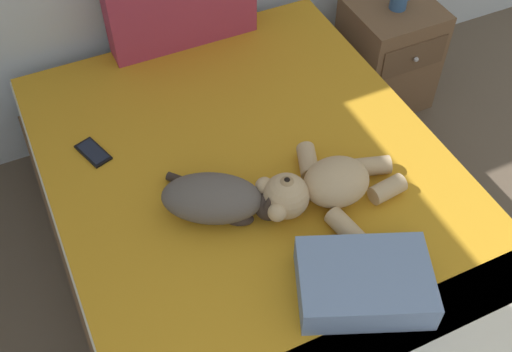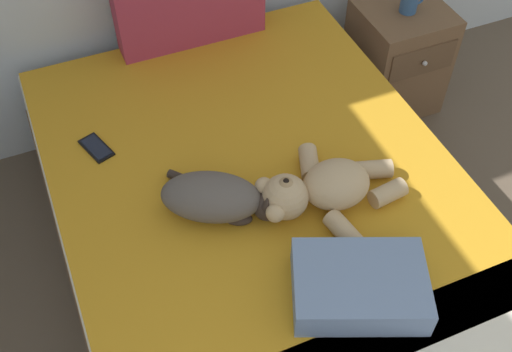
{
  "view_description": "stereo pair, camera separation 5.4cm",
  "coord_description": "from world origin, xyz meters",
  "px_view_note": "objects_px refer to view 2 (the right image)",
  "views": [
    {
      "loc": [
        0.66,
        1.31,
        2.22
      ],
      "look_at": [
        1.25,
        2.56,
        0.63
      ],
      "focal_mm": 43.45,
      "sensor_mm": 36.0,
      "label": 1
    },
    {
      "loc": [
        0.71,
        1.29,
        2.22
      ],
      "look_at": [
        1.25,
        2.56,
        0.63
      ],
      "focal_mm": 43.45,
      "sensor_mm": 36.0,
      "label": 2
    }
  ],
  "objects_px": {
    "cell_phone": "(96,148)",
    "teddy_bear": "(322,189)",
    "cat": "(217,198)",
    "throw_pillow": "(359,286)",
    "mug": "(410,2)",
    "nightstand": "(396,58)",
    "bed": "(257,221)"
  },
  "relations": [
    {
      "from": "cat",
      "to": "nightstand",
      "type": "relative_size",
      "value": 0.75
    },
    {
      "from": "cat",
      "to": "throw_pillow",
      "type": "height_order",
      "value": "cat"
    },
    {
      "from": "cell_phone",
      "to": "throw_pillow",
      "type": "bearing_deg",
      "value": -57.25
    },
    {
      "from": "teddy_bear",
      "to": "nightstand",
      "type": "relative_size",
      "value": 0.95
    },
    {
      "from": "cat",
      "to": "cell_phone",
      "type": "xyz_separation_m",
      "value": [
        -0.31,
        0.45,
        -0.07
      ]
    },
    {
      "from": "cell_phone",
      "to": "nightstand",
      "type": "relative_size",
      "value": 0.3
    },
    {
      "from": "cat",
      "to": "mug",
      "type": "distance_m",
      "value": 1.44
    },
    {
      "from": "throw_pillow",
      "to": "cell_phone",
      "type": "bearing_deg",
      "value": 122.75
    },
    {
      "from": "teddy_bear",
      "to": "nightstand",
      "type": "bearing_deg",
      "value": 44.21
    },
    {
      "from": "throw_pillow",
      "to": "bed",
      "type": "bearing_deg",
      "value": 99.33
    },
    {
      "from": "cell_phone",
      "to": "nightstand",
      "type": "distance_m",
      "value": 1.59
    },
    {
      "from": "cat",
      "to": "mug",
      "type": "height_order",
      "value": "cat"
    },
    {
      "from": "teddy_bear",
      "to": "nightstand",
      "type": "height_order",
      "value": "teddy_bear"
    },
    {
      "from": "cat",
      "to": "throw_pillow",
      "type": "distance_m",
      "value": 0.55
    },
    {
      "from": "bed",
      "to": "mug",
      "type": "distance_m",
      "value": 1.27
    },
    {
      "from": "cat",
      "to": "throw_pillow",
      "type": "relative_size",
      "value": 1.03
    },
    {
      "from": "teddy_bear",
      "to": "cell_phone",
      "type": "xyz_separation_m",
      "value": [
        -0.65,
        0.55,
        -0.07
      ]
    },
    {
      "from": "teddy_bear",
      "to": "cell_phone",
      "type": "distance_m",
      "value": 0.86
    },
    {
      "from": "bed",
      "to": "nightstand",
      "type": "relative_size",
      "value": 3.45
    },
    {
      "from": "cell_phone",
      "to": "mug",
      "type": "bearing_deg",
      "value": 10.92
    },
    {
      "from": "bed",
      "to": "nightstand",
      "type": "xyz_separation_m",
      "value": [
        1.03,
        0.66,
        0.01
      ]
    },
    {
      "from": "teddy_bear",
      "to": "nightstand",
      "type": "xyz_separation_m",
      "value": [
        0.88,
        0.86,
        -0.34
      ]
    },
    {
      "from": "teddy_bear",
      "to": "throw_pillow",
      "type": "relative_size",
      "value": 1.31
    },
    {
      "from": "cell_phone",
      "to": "bed",
      "type": "bearing_deg",
      "value": -35.49
    },
    {
      "from": "cat",
      "to": "throw_pillow",
      "type": "bearing_deg",
      "value": -59.35
    },
    {
      "from": "teddy_bear",
      "to": "bed",
      "type": "bearing_deg",
      "value": 127.77
    },
    {
      "from": "cat",
      "to": "teddy_bear",
      "type": "xyz_separation_m",
      "value": [
        0.34,
        -0.1,
        0.0
      ]
    },
    {
      "from": "cat",
      "to": "cell_phone",
      "type": "distance_m",
      "value": 0.56
    },
    {
      "from": "throw_pillow",
      "to": "nightstand",
      "type": "distance_m",
      "value": 1.58
    },
    {
      "from": "cat",
      "to": "cell_phone",
      "type": "bearing_deg",
      "value": 124.84
    },
    {
      "from": "bed",
      "to": "mug",
      "type": "relative_size",
      "value": 15.86
    },
    {
      "from": "cell_phone",
      "to": "teddy_bear",
      "type": "bearing_deg",
      "value": -40.28
    }
  ]
}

